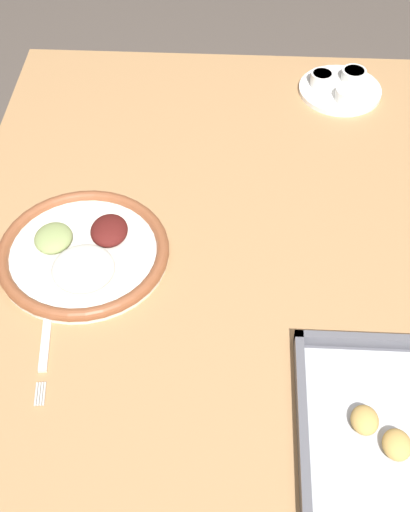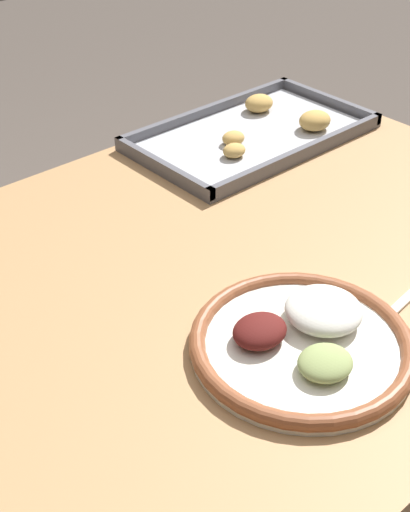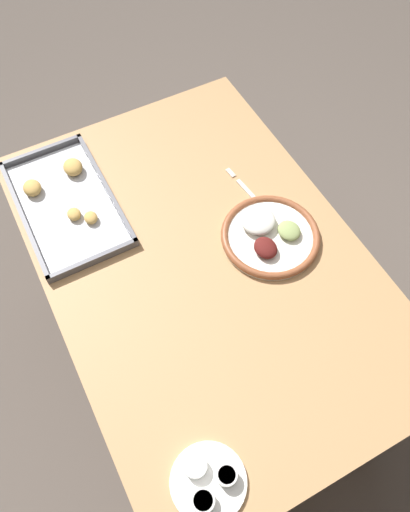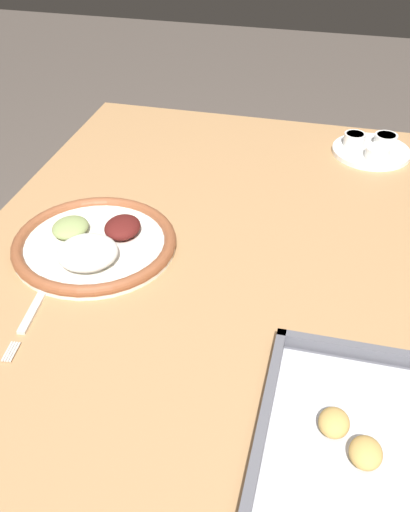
% 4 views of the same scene
% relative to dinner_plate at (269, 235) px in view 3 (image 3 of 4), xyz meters
% --- Properties ---
extents(ground_plane, '(8.00, 8.00, 0.00)m').
position_rel_dinner_plate_xyz_m(ground_plane, '(0.02, 0.19, -0.78)').
color(ground_plane, '#564C44').
extents(dining_table, '(1.21, 0.80, 0.77)m').
position_rel_dinner_plate_xyz_m(dining_table, '(0.02, 0.19, -0.13)').
color(dining_table, '#AD7F51').
rests_on(dining_table, ground_plane).
extents(dinner_plate, '(0.27, 0.27, 0.05)m').
position_rel_dinner_plate_xyz_m(dinner_plate, '(0.00, 0.00, 0.00)').
color(dinner_plate, white).
rests_on(dinner_plate, dining_table).
extents(fork, '(0.19, 0.03, 0.00)m').
position_rel_dinner_plate_xyz_m(fork, '(0.16, -0.03, -0.01)').
color(fork, silver).
rests_on(fork, dining_table).
extents(saucer_plate, '(0.16, 0.16, 0.04)m').
position_rel_dinner_plate_xyz_m(saucer_plate, '(-0.46, 0.43, -0.00)').
color(saucer_plate, white).
rests_on(saucer_plate, dining_table).
extents(baking_tray, '(0.44, 0.25, 0.04)m').
position_rel_dinner_plate_xyz_m(baking_tray, '(0.37, 0.45, -0.00)').
color(baking_tray, '#595960').
rests_on(baking_tray, dining_table).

